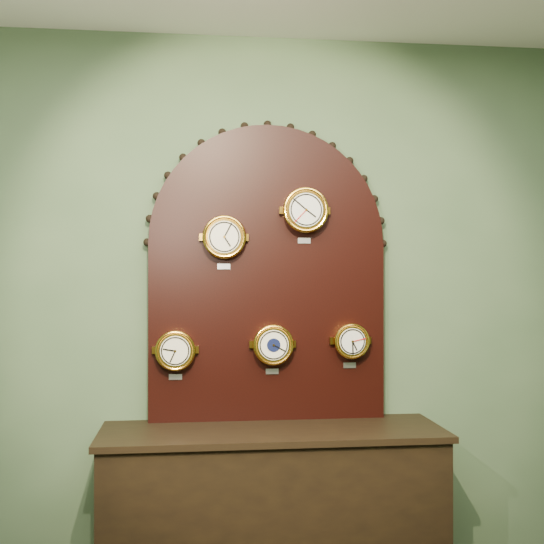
{
  "coord_description": "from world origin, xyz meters",
  "views": [
    {
      "loc": [
        -0.38,
        -1.03,
        1.56
      ],
      "look_at": [
        0.0,
        2.25,
        1.58
      ],
      "focal_mm": 45.38,
      "sensor_mm": 36.0,
      "label": 1
    }
  ],
  "objects": [
    {
      "name": "display_board",
      "position": [
        0.0,
        2.45,
        1.63
      ],
      "size": [
        1.26,
        0.06,
        1.53
      ],
      "color": "black",
      "rests_on": "shop_counter"
    },
    {
      "name": "roman_clock",
      "position": [
        -0.22,
        2.38,
        1.75
      ],
      "size": [
        0.22,
        0.08,
        0.27
      ],
      "color": "gold",
      "rests_on": "display_board"
    },
    {
      "name": "barometer",
      "position": [
        0.02,
        2.38,
        1.22
      ],
      "size": [
        0.2,
        0.08,
        0.26
      ],
      "color": "gold",
      "rests_on": "display_board"
    },
    {
      "name": "wall_back",
      "position": [
        0.0,
        2.5,
        1.4
      ],
      "size": [
        4.0,
        0.0,
        4.0
      ],
      "primitive_type": "plane",
      "rotation": [
        1.57,
        0.0,
        0.0
      ],
      "color": "#4D6847",
      "rests_on": "ground"
    },
    {
      "name": "tide_clock",
      "position": [
        0.42,
        2.38,
        1.23
      ],
      "size": [
        0.18,
        0.08,
        0.23
      ],
      "color": "gold",
      "rests_on": "display_board"
    },
    {
      "name": "shop_counter",
      "position": [
        0.0,
        2.23,
        0.4
      ],
      "size": [
        1.6,
        0.5,
        0.8
      ],
      "primitive_type": "cube",
      "color": "black",
      "rests_on": "ground_plane"
    },
    {
      "name": "arabic_clock",
      "position": [
        0.18,
        2.38,
        1.89
      ],
      "size": [
        0.23,
        0.08,
        0.28
      ],
      "color": "gold",
      "rests_on": "display_board"
    },
    {
      "name": "hygrometer",
      "position": [
        -0.46,
        2.38,
        1.19
      ],
      "size": [
        0.2,
        0.08,
        0.25
      ],
      "color": "gold",
      "rests_on": "display_board"
    }
  ]
}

